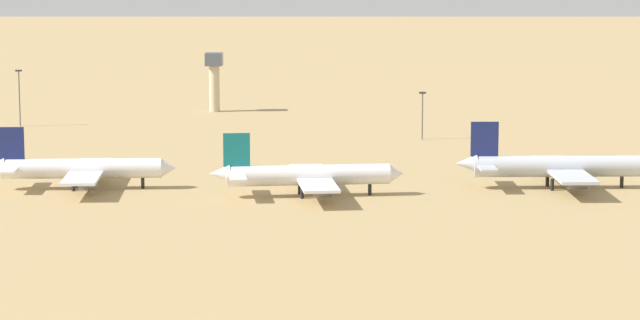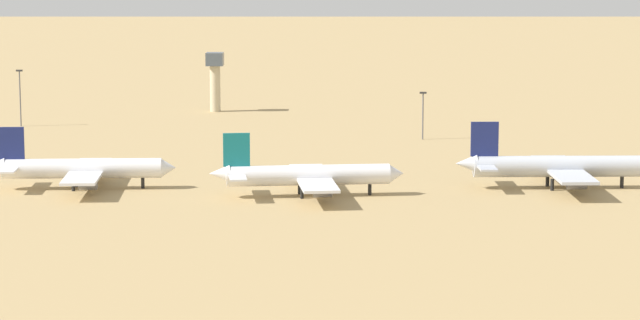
# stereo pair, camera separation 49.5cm
# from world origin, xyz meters

# --- Properties ---
(ground) EXTENTS (4000.00, 4000.00, 0.00)m
(ground) POSITION_xyz_m (0.00, 0.00, 0.00)
(ground) COLOR tan
(parked_jet_navy_3) EXTENTS (39.61, 33.37, 13.08)m
(parked_jet_navy_3) POSITION_xyz_m (-48.12, 7.81, 4.29)
(parked_jet_navy_3) COLOR white
(parked_jet_navy_3) RESTS_ON ground
(parked_jet_teal_4) EXTENTS (39.64, 33.64, 13.10)m
(parked_jet_teal_4) POSITION_xyz_m (-0.78, 0.41, 4.29)
(parked_jet_teal_4) COLOR white
(parked_jet_teal_4) RESTS_ON ground
(parked_jet_navy_5) EXTENTS (42.51, 35.72, 14.05)m
(parked_jet_navy_5) POSITION_xyz_m (50.93, 11.05, 4.60)
(parked_jet_navy_5) COLOR silver
(parked_jet_navy_5) RESTS_ON ground
(control_tower) EXTENTS (5.20, 5.20, 18.03)m
(control_tower) POSITION_xyz_m (-33.78, 145.42, 10.88)
(control_tower) COLOR #C6B793
(control_tower) RESTS_ON ground
(light_pole_mid) EXTENTS (1.80, 0.50, 15.91)m
(light_pole_mid) POSITION_xyz_m (-84.92, 109.08, 9.17)
(light_pole_mid) COLOR #59595E
(light_pole_mid) RESTS_ON ground
(light_pole_east) EXTENTS (1.80, 0.50, 12.52)m
(light_pole_east) POSITION_xyz_m (26.69, 84.81, 7.41)
(light_pole_east) COLOR #59595E
(light_pole_east) RESTS_ON ground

